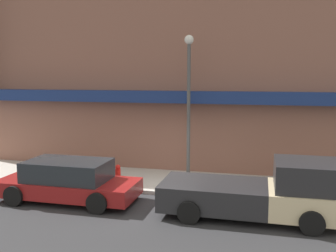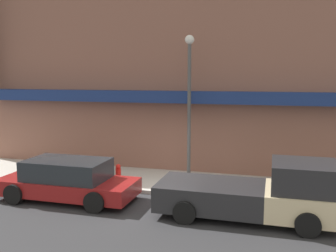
{
  "view_description": "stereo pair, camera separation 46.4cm",
  "coord_description": "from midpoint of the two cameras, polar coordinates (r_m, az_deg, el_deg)",
  "views": [
    {
      "loc": [
        3.41,
        -12.42,
        4.18
      ],
      "look_at": [
        0.01,
        1.26,
        2.33
      ],
      "focal_mm": 40.0,
      "sensor_mm": 36.0,
      "label": 1
    },
    {
      "loc": [
        3.86,
        -12.3,
        4.18
      ],
      "look_at": [
        0.01,
        1.26,
        2.33
      ],
      "focal_mm": 40.0,
      "sensor_mm": 36.0,
      "label": 2
    }
  ],
  "objects": [
    {
      "name": "pickup_truck",
      "position": [
        11.6,
        14.95,
        -9.87
      ],
      "size": [
        5.35,
        2.23,
        1.78
      ],
      "rotation": [
        0.0,
        0.0,
        -0.01
      ],
      "color": "beige",
      "rests_on": "ground"
    },
    {
      "name": "ground_plane",
      "position": [
        13.55,
        -0.53,
        -10.51
      ],
      "size": [
        80.0,
        80.0,
        0.0
      ],
      "primitive_type": "plane",
      "color": "#2D2D30"
    },
    {
      "name": "parked_car",
      "position": [
        13.31,
        -14.09,
        -8.0
      ],
      "size": [
        4.74,
        2.05,
        1.39
      ],
      "rotation": [
        0.0,
        0.0,
        0.02
      ],
      "color": "maroon",
      "rests_on": "ground"
    },
    {
      "name": "sidewalk",
      "position": [
        14.98,
        1.19,
        -8.47
      ],
      "size": [
        36.0,
        3.16,
        0.13
      ],
      "color": "#B7B2A8",
      "rests_on": "ground"
    },
    {
      "name": "fire_hydrant",
      "position": [
        14.78,
        -6.69,
        -7.1
      ],
      "size": [
        0.21,
        0.21,
        0.69
      ],
      "color": "red",
      "rests_on": "sidewalk"
    },
    {
      "name": "building",
      "position": [
        17.42,
        3.8,
        10.75
      ],
      "size": [
        19.8,
        3.8,
        10.4
      ],
      "color": "brown",
      "rests_on": "ground"
    },
    {
      "name": "street_lamp",
      "position": [
        14.71,
        4.16,
        5.41
      ],
      "size": [
        0.36,
        0.36,
        5.66
      ],
      "color": "#4C4C4C",
      "rests_on": "sidewalk"
    }
  ]
}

